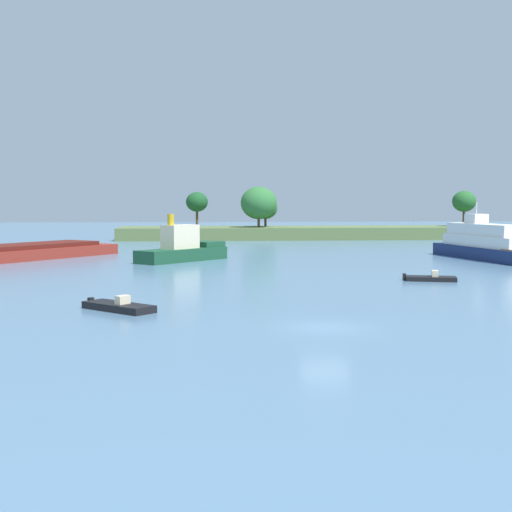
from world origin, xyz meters
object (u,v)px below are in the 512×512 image
object	(u,v)px
cargo_barge	(2,252)
tugboat	(183,249)
fishing_skiff	(118,306)
white_riverboat	(486,244)
small_motorboat	(431,278)

from	to	relation	value
cargo_barge	tugboat	distance (m)	19.97
fishing_skiff	white_riverboat	bearing A→B (deg)	42.92
white_riverboat	fishing_skiff	xyz separation A→B (m)	(-37.44, -34.81, -1.51)
white_riverboat	tugboat	bearing A→B (deg)	179.34
cargo_barge	white_riverboat	bearing A→B (deg)	-2.13
tugboat	small_motorboat	bearing A→B (deg)	-45.96
white_riverboat	small_motorboat	world-z (taller)	white_riverboat
fishing_skiff	small_motorboat	world-z (taller)	fishing_skiff
fishing_skiff	small_motorboat	distance (m)	27.54
white_riverboat	fishing_skiff	bearing A→B (deg)	-137.08
cargo_barge	white_riverboat	size ratio (longest dim) A/B	1.47
small_motorboat	cargo_barge	bearing A→B (deg)	150.45
white_riverboat	tugboat	xyz separation A→B (m)	(-34.29, 0.39, -0.41)
cargo_barge	fishing_skiff	distance (m)	40.46
fishing_skiff	cargo_barge	bearing A→B (deg)	114.46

